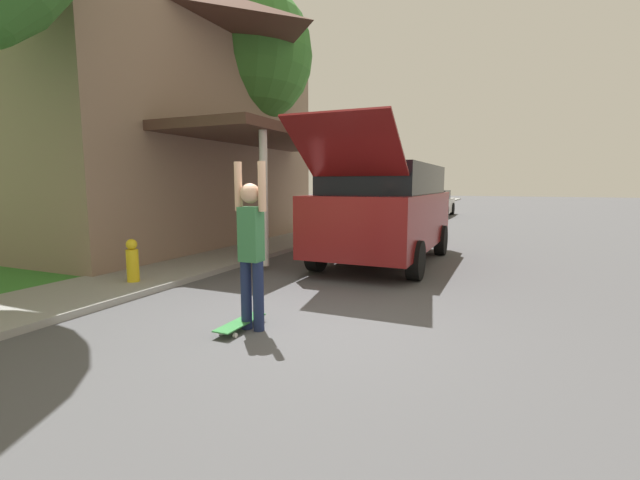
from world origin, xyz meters
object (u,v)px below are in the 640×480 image
(skateboarder, at_px, (251,244))
(skateboard, at_px, (240,323))
(car_down_street, at_px, (433,203))
(lawn_tree_far, at_px, (242,55))
(fire_hydrant, at_px, (132,261))
(suv_parked, at_px, (386,209))

(skateboarder, relative_size, skateboard, 2.46)
(skateboarder, xyz_separation_m, skateboard, (-0.13, -0.07, -0.95))
(car_down_street, xyz_separation_m, skateboarder, (1.11, -19.61, 0.37))
(lawn_tree_far, bearing_deg, skateboard, -56.77)
(lawn_tree_far, bearing_deg, skateboarder, -55.80)
(skateboarder, distance_m, fire_hydrant, 3.21)
(lawn_tree_far, relative_size, skateboard, 9.54)
(skateboarder, xyz_separation_m, fire_hydrant, (-3.00, 0.98, -0.58))
(suv_parked, distance_m, skateboard, 5.20)
(suv_parked, height_order, car_down_street, suv_parked)
(lawn_tree_far, distance_m, skateboarder, 9.88)
(suv_parked, xyz_separation_m, fire_hydrant, (-3.25, -4.02, -0.73))
(skateboarder, bearing_deg, lawn_tree_far, 124.20)
(suv_parked, height_order, skateboarder, suv_parked)
(lawn_tree_far, xyz_separation_m, suv_parked, (5.18, -2.25, -4.44))
(car_down_street, bearing_deg, suv_parked, -84.65)
(suv_parked, relative_size, skateboard, 6.97)
(car_down_street, relative_size, fire_hydrant, 5.73)
(lawn_tree_far, relative_size, car_down_street, 1.86)
(suv_parked, distance_m, fire_hydrant, 5.22)
(skateboarder, relative_size, fire_hydrant, 2.75)
(suv_parked, height_order, skateboard, suv_parked)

